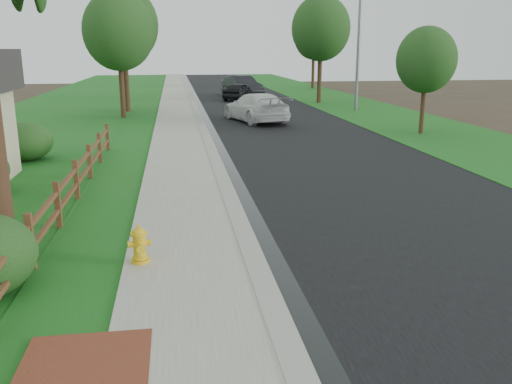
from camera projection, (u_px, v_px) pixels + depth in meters
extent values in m
plane|color=#342B1C|center=(253.00, 335.00, 7.61)|extent=(120.00, 120.00, 0.00)
cube|color=black|center=(247.00, 101.00, 41.73)|extent=(8.00, 90.00, 0.02)
cube|color=#9C988D|center=(192.00, 101.00, 41.12)|extent=(0.40, 90.00, 0.12)
cube|color=black|center=(197.00, 102.00, 41.18)|extent=(0.50, 90.00, 0.00)
cube|color=gray|center=(175.00, 102.00, 40.93)|extent=(2.20, 90.00, 0.10)
cube|color=#185217|center=(150.00, 102.00, 40.66)|extent=(1.60, 90.00, 0.06)
cube|color=#185217|center=(78.00, 103.00, 39.92)|extent=(9.00, 90.00, 0.04)
cube|color=#185217|center=(334.00, 100.00, 42.72)|extent=(6.00, 90.00, 0.04)
cube|color=#493418|center=(31.00, 243.00, 9.63)|extent=(0.12, 0.12, 1.10)
cube|color=#493418|center=(58.00, 206.00, 11.93)|extent=(0.12, 0.12, 1.10)
cube|color=#493418|center=(76.00, 180.00, 14.22)|extent=(0.12, 0.12, 1.10)
cube|color=#493418|center=(90.00, 162.00, 16.52)|extent=(0.12, 0.12, 1.10)
cube|color=#493418|center=(100.00, 148.00, 18.81)|extent=(0.12, 0.12, 1.10)
cube|color=#493418|center=(107.00, 138.00, 21.11)|extent=(0.12, 0.12, 1.10)
cube|color=#493418|center=(12.00, 275.00, 8.51)|extent=(0.08, 2.35, 0.10)
cube|color=#493418|center=(9.00, 251.00, 8.41)|extent=(0.08, 2.35, 0.10)
cube|color=#493418|center=(46.00, 227.00, 10.81)|extent=(0.08, 2.35, 0.10)
cube|color=#493418|center=(44.00, 208.00, 10.70)|extent=(0.08, 2.35, 0.10)
cube|color=#493418|center=(68.00, 196.00, 13.10)|extent=(0.08, 2.35, 0.10)
cube|color=#493418|center=(67.00, 180.00, 13.00)|extent=(0.08, 2.35, 0.10)
cube|color=#493418|center=(84.00, 174.00, 15.39)|extent=(0.08, 2.35, 0.10)
cube|color=#493418|center=(82.00, 160.00, 15.29)|extent=(0.08, 2.35, 0.10)
cube|color=#493418|center=(95.00, 158.00, 17.69)|extent=(0.08, 2.35, 0.10)
cube|color=#493418|center=(94.00, 146.00, 17.59)|extent=(0.08, 2.35, 0.10)
cube|color=#493418|center=(104.00, 145.00, 19.98)|extent=(0.08, 2.35, 0.10)
cube|color=#493418|center=(103.00, 135.00, 19.88)|extent=(0.08, 2.35, 0.10)
cylinder|color=yellow|center=(140.00, 261.00, 9.95)|extent=(0.33, 0.33, 0.06)
cylinder|color=yellow|center=(140.00, 247.00, 9.88)|extent=(0.23, 0.23, 0.51)
cylinder|color=yellow|center=(140.00, 257.00, 9.93)|extent=(0.28, 0.28, 0.05)
cylinder|color=yellow|center=(139.00, 234.00, 9.82)|extent=(0.30, 0.30, 0.05)
ellipsoid|color=yellow|center=(139.00, 233.00, 9.81)|extent=(0.25, 0.25, 0.18)
cylinder|color=yellow|center=(138.00, 227.00, 9.78)|extent=(0.06, 0.06, 0.07)
cylinder|color=yellow|center=(141.00, 248.00, 9.74)|extent=(0.17, 0.15, 0.15)
cylinder|color=yellow|center=(130.00, 245.00, 9.81)|extent=(0.15, 0.14, 0.12)
cylinder|color=yellow|center=(149.00, 242.00, 9.92)|extent=(0.15, 0.14, 0.12)
imported|color=silver|center=(256.00, 107.00, 29.67)|extent=(3.48, 5.74, 1.55)
imported|color=black|center=(238.00, 91.00, 42.41)|extent=(3.09, 4.38, 1.39)
imported|color=black|center=(242.00, 86.00, 45.74)|extent=(3.25, 5.47, 1.70)
cylinder|color=slate|center=(359.00, 30.00, 33.92)|extent=(0.20, 0.20, 10.08)
ellipsoid|color=#1A3F16|center=(24.00, 142.00, 19.29)|extent=(2.51, 2.51, 1.38)
cylinder|color=#332115|center=(122.00, 81.00, 30.89)|extent=(0.29, 0.29, 4.25)
ellipsoid|color=#1A3F16|center=(118.00, 31.00, 30.20)|extent=(3.98, 3.98, 4.37)
cylinder|color=#332115|center=(423.00, 102.00, 25.17)|extent=(0.21, 0.21, 2.99)
ellipsoid|color=#1A3F16|center=(426.00, 60.00, 24.67)|extent=(2.74, 2.74, 3.01)
cylinder|color=#332115|center=(126.00, 75.00, 33.97)|extent=(0.32, 0.32, 4.66)
ellipsoid|color=#1A3F16|center=(123.00, 25.00, 33.21)|extent=(4.30, 4.30, 4.74)
cylinder|color=#332115|center=(320.00, 71.00, 39.65)|extent=(0.32, 0.32, 4.67)
ellipsoid|color=#1A3F16|center=(321.00, 28.00, 38.89)|extent=(4.23, 4.23, 4.65)
cylinder|color=#332115|center=(313.00, 67.00, 54.40)|extent=(0.30, 0.30, 4.34)
ellipsoid|color=#1A3F16|center=(314.00, 38.00, 53.68)|extent=(3.84, 3.84, 4.22)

